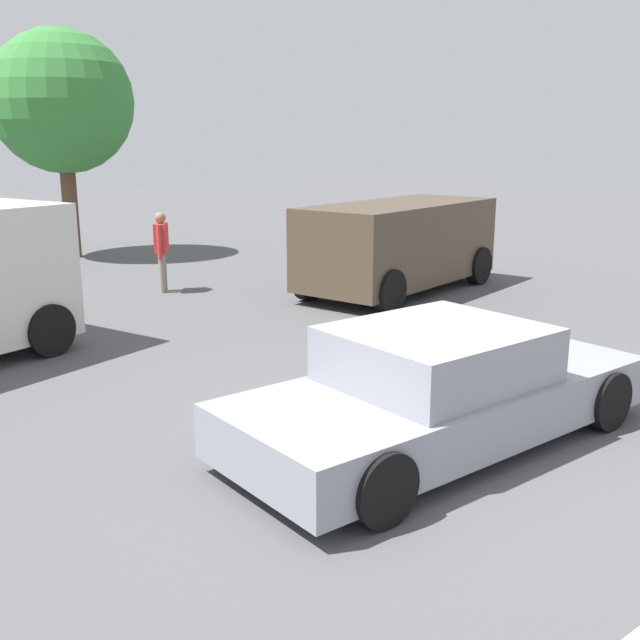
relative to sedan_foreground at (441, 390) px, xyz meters
name	(u,v)px	position (x,y,z in m)	size (l,w,h in m)	color
ground_plane	(421,451)	(-0.31, -0.06, -0.56)	(80.00, 80.00, 0.00)	#515154
sedan_foreground	(441,390)	(0.00, 0.00, 0.00)	(4.67, 1.94, 1.22)	gray
suv_dark	(399,243)	(5.09, 5.82, 0.43)	(5.04, 3.03, 1.80)	#4C3D2D
pedestrian	(161,245)	(1.30, 8.76, 0.40)	(0.43, 0.48, 1.62)	gray
tree_back_left	(62,102)	(1.57, 14.49, 3.37)	(3.59, 3.59, 5.76)	brown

